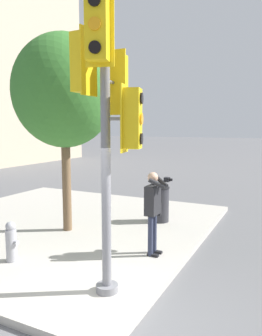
# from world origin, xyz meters

# --- Properties ---
(ground_plane) EXTENTS (160.00, 160.00, 0.00)m
(ground_plane) POSITION_xyz_m (0.00, 0.00, 0.00)
(ground_plane) COLOR #5B5B5E
(sidewalk_corner) EXTENTS (8.00, 8.00, 0.14)m
(sidewalk_corner) POSITION_xyz_m (3.50, 3.50, 0.07)
(sidewalk_corner) COLOR #ADA89E
(sidewalk_corner) RESTS_ON ground_plane
(traffic_signal_pole) EXTENTS (1.16, 1.16, 5.04)m
(traffic_signal_pole) POSITION_xyz_m (0.80, 0.24, 3.27)
(traffic_signal_pole) COLOR slate
(traffic_signal_pole) RESTS_ON sidewalk_corner
(person_photographer) EXTENTS (0.58, 0.54, 1.76)m
(person_photographer) POSITION_xyz_m (2.59, 0.19, 1.19)
(person_photographer) COLOR black
(person_photographer) RESTS_ON sidewalk_corner
(street_tree) EXTENTS (2.55, 2.55, 4.97)m
(street_tree) POSITION_xyz_m (3.11, 2.82, 3.68)
(street_tree) COLOR brown
(street_tree) RESTS_ON sidewalk_corner
(fire_hydrant) EXTENTS (0.22, 0.28, 0.82)m
(fire_hydrant) POSITION_xyz_m (0.98, 2.59, 0.54)
(fire_hydrant) COLOR #99999E
(fire_hydrant) RESTS_ON sidewalk_corner
(trash_bin) EXTENTS (0.50, 0.50, 1.00)m
(trash_bin) POSITION_xyz_m (4.91, 0.93, 0.64)
(trash_bin) COLOR #2D2D33
(trash_bin) RESTS_ON sidewalk_corner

